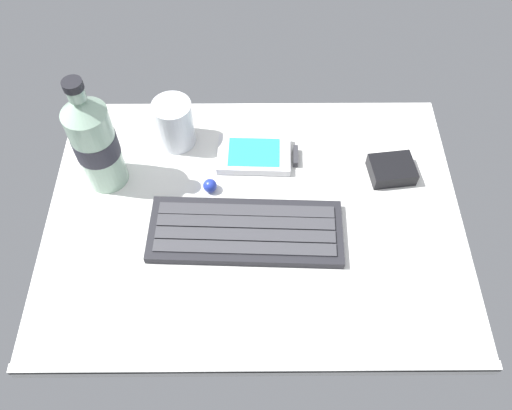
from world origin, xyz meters
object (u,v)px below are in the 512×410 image
trackball_mouse (212,186)px  juice_cup (176,125)px  keyboard (247,231)px  charger_block (393,170)px  handheld_device (260,155)px  water_bottle (96,141)px

trackball_mouse → juice_cup: bearing=120.3°
keyboard → charger_block: bearing=25.4°
juice_cup → charger_block: size_ratio=1.21×
juice_cup → handheld_device: bearing=-15.7°
handheld_device → trackball_mouse: trackball_mouse is taller
handheld_device → juice_cup: 14.60cm
handheld_device → juice_cup: juice_cup is taller
keyboard → handheld_device: (1.97, 14.71, -0.08)cm
handheld_device → juice_cup: size_ratio=1.53×
charger_block → juice_cup: bearing=168.1°
juice_cup → trackball_mouse: 12.32cm
handheld_device → trackball_mouse: bearing=-139.7°
juice_cup → water_bottle: 14.13cm
keyboard → trackball_mouse: trackball_mouse is taller
trackball_mouse → charger_block: bearing=5.7°
water_bottle → trackball_mouse: water_bottle is taller
water_bottle → charger_block: size_ratio=2.97×
handheld_device → charger_block: 21.86cm
handheld_device → charger_block: size_ratio=1.86×
water_bottle → keyboard: bearing=-25.7°
keyboard → trackball_mouse: (-5.69, 8.22, 0.29)cm
keyboard → water_bottle: 26.12cm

